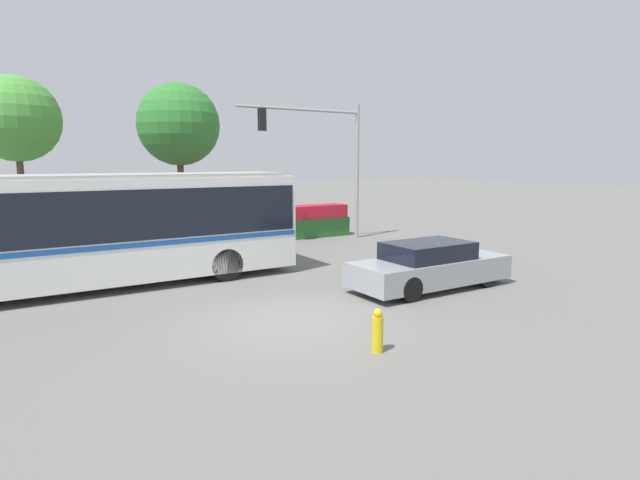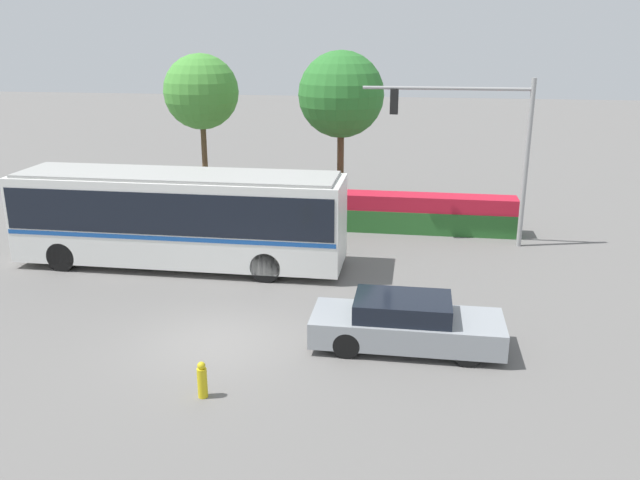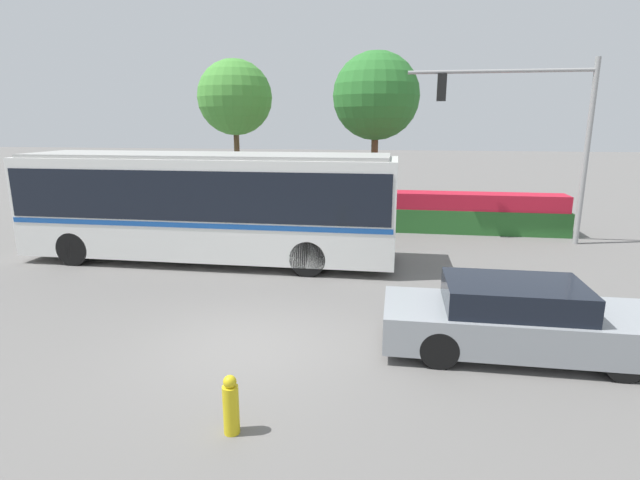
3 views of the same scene
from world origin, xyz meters
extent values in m
plane|color=slate|center=(0.00, 0.00, 0.00)|extent=(140.00, 140.00, 0.00)
cube|color=silver|center=(-2.91, 5.59, 1.70)|extent=(11.23, 2.59, 2.91)
cube|color=black|center=(-2.91, 5.59, 2.17)|extent=(11.00, 2.63, 1.40)
cube|color=#194C9E|center=(-2.91, 5.59, 1.35)|extent=(11.12, 2.62, 0.14)
cube|color=black|center=(-8.54, 5.58, 2.05)|extent=(0.06, 2.18, 1.63)
cube|color=#9D9D99|center=(-2.91, 5.59, 3.21)|extent=(10.78, 2.38, 0.10)
cylinder|color=black|center=(-6.72, 4.45, 0.50)|extent=(1.00, 0.30, 1.00)
cylinder|color=black|center=(-6.73, 6.71, 0.50)|extent=(1.00, 0.30, 1.00)
cylinder|color=black|center=(0.35, 4.46, 0.50)|extent=(1.00, 0.30, 1.00)
cylinder|color=black|center=(0.34, 6.73, 0.50)|extent=(1.00, 0.30, 1.00)
cube|color=gray|center=(4.97, 0.48, 0.52)|extent=(4.85, 1.80, 0.68)
cube|color=black|center=(4.85, 0.47, 1.11)|extent=(2.43, 1.58, 0.49)
cylinder|color=black|center=(6.47, 1.26, 0.34)|extent=(0.67, 0.22, 0.67)
cylinder|color=black|center=(6.47, -0.31, 0.34)|extent=(0.67, 0.22, 0.67)
cylinder|color=black|center=(3.51, 1.26, 0.34)|extent=(0.67, 0.22, 0.67)
cylinder|color=black|center=(3.52, -0.31, 0.34)|extent=(0.67, 0.22, 0.67)
cylinder|color=gray|center=(8.97, 9.56, 3.11)|extent=(0.18, 0.18, 6.22)
cylinder|color=gray|center=(5.95, 9.56, 5.81)|extent=(6.04, 0.12, 0.12)
cube|color=black|center=(4.09, 9.56, 5.31)|extent=(0.30, 0.22, 0.90)
cylinder|color=red|center=(4.09, 9.68, 5.61)|extent=(0.18, 0.02, 0.18)
cylinder|color=yellow|center=(4.09, 9.68, 5.31)|extent=(0.18, 0.02, 0.18)
cylinder|color=green|center=(4.09, 9.68, 5.01)|extent=(0.18, 0.02, 0.18)
cube|color=#286028|center=(3.85, 10.91, 0.46)|extent=(10.54, 1.14, 0.91)
cube|color=#B7192D|center=(3.85, 10.91, 1.22)|extent=(10.33, 1.08, 0.61)
cylinder|color=brown|center=(-4.58, 13.47, 2.02)|extent=(0.25, 0.25, 4.05)
sphere|color=#479338|center=(-4.58, 13.47, 5.24)|extent=(3.31, 3.31, 3.31)
cylinder|color=brown|center=(1.70, 13.16, 1.96)|extent=(0.29, 0.29, 3.92)
sphere|color=#2D752D|center=(1.70, 13.16, 5.24)|extent=(3.65, 3.65, 3.65)
cylinder|color=gold|center=(0.58, -2.64, 0.35)|extent=(0.22, 0.22, 0.70)
sphere|color=gold|center=(0.58, -2.64, 0.77)|extent=(0.18, 0.18, 0.18)
camera|label=1|loc=(-5.30, -9.97, 3.63)|focal=28.61mm
camera|label=2|loc=(5.07, -14.83, 7.70)|focal=36.58mm
camera|label=3|loc=(2.69, -8.26, 4.13)|focal=27.37mm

